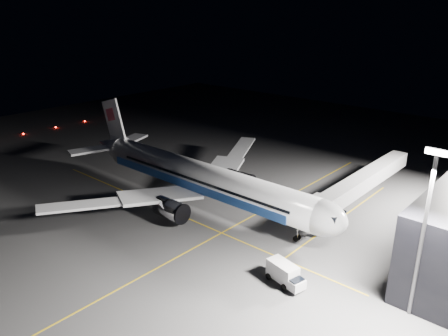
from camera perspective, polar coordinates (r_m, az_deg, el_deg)
name	(u,v)px	position (r m, az deg, el deg)	size (l,w,h in m)	color
ground	(203,204)	(81.51, -2.78, -4.73)	(200.00, 200.00, 0.00)	#4C4C4F
guide_line_main	(245,220)	(75.55, 2.72, -6.84)	(0.25, 80.00, 0.01)	gold
guide_line_cross	(179,215)	(77.76, -5.87, -6.10)	(70.00, 0.25, 0.01)	gold
guide_line_side	(336,221)	(77.49, 14.43, -6.78)	(0.25, 40.00, 0.01)	gold
airliner	(198,177)	(80.19, -3.39, -1.17)	(61.48, 54.22, 16.64)	silver
jet_bridge	(360,183)	(82.40, 17.31, -1.93)	(3.60, 34.40, 6.30)	#B2B2B7
floodlight_mast_south	(425,220)	(52.98, 24.80, -6.23)	(2.40, 0.67, 20.70)	#59595E
taxiway_lights	(23,134)	(138.83, -24.73, 4.07)	(0.44, 60.44, 0.44)	#FF140A
service_truck	(285,274)	(59.40, 8.01, -13.51)	(5.90, 3.41, 2.84)	silver
baggage_tug	(195,176)	(93.04, -3.87, -1.00)	(2.55, 2.15, 1.70)	black
safety_cone_a	(223,182)	(90.48, -0.12, -1.89)	(0.43, 0.43, 0.65)	#FA3C0A
safety_cone_b	(261,189)	(87.32, 4.81, -2.80)	(0.43, 0.43, 0.64)	#FA3C0A
safety_cone_c	(236,199)	(82.80, 1.60, -4.06)	(0.44, 0.44, 0.66)	#FA3C0A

